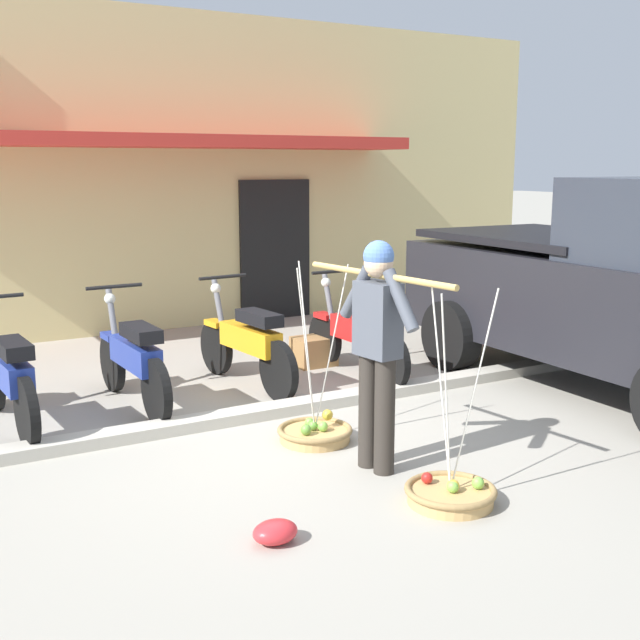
% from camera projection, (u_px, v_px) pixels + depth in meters
% --- Properties ---
extents(ground_plane, '(90.00, 90.00, 0.00)m').
position_uv_depth(ground_plane, '(308.00, 439.00, 6.64)').
color(ground_plane, '#9E998C').
extents(sidewalk_curb, '(20.00, 0.24, 0.10)m').
position_uv_depth(sidewalk_curb, '(271.00, 411.00, 7.22)').
color(sidewalk_curb, '#BAB4A5').
rests_on(sidewalk_curb, ground).
extents(fruit_vendor, '(0.24, 1.52, 1.70)m').
position_uv_depth(fruit_vendor, '(377.00, 340.00, 5.79)').
color(fruit_vendor, '#2D2823').
rests_on(fruit_vendor, ground).
extents(fruit_basket_left_side, '(0.62, 0.62, 1.45)m').
position_uv_depth(fruit_basket_left_side, '(315.00, 432.00, 6.57)').
color(fruit_basket_left_side, tan).
rests_on(fruit_basket_left_side, ground).
extents(fruit_basket_right_side, '(0.62, 0.62, 1.45)m').
position_uv_depth(fruit_basket_right_side, '(451.00, 493.00, 5.36)').
color(fruit_basket_right_side, tan).
rests_on(fruit_basket_right_side, ground).
extents(motorcycle_nearest_shop, '(0.54, 1.82, 1.09)m').
position_uv_depth(motorcycle_nearest_shop, '(9.00, 377.00, 6.82)').
color(motorcycle_nearest_shop, black).
rests_on(motorcycle_nearest_shop, ground).
extents(motorcycle_second_in_row, '(0.54, 1.82, 1.09)m').
position_uv_depth(motorcycle_second_in_row, '(133.00, 360.00, 7.42)').
color(motorcycle_second_in_row, black).
rests_on(motorcycle_second_in_row, ground).
extents(motorcycle_third_in_row, '(0.54, 1.82, 1.09)m').
position_uv_depth(motorcycle_third_in_row, '(247.00, 343.00, 8.09)').
color(motorcycle_third_in_row, black).
rests_on(motorcycle_third_in_row, ground).
extents(motorcycle_end_of_row, '(0.54, 1.82, 1.09)m').
position_uv_depth(motorcycle_end_of_row, '(358.00, 335.00, 8.48)').
color(motorcycle_end_of_row, black).
rests_on(motorcycle_end_of_row, ground).
extents(parked_truck, '(2.25, 4.76, 2.10)m').
position_uv_depth(parked_truck, '(635.00, 290.00, 7.76)').
color(parked_truck, black).
rests_on(parked_truck, ground).
extents(storefront_building, '(13.00, 6.00, 4.20)m').
position_uv_depth(storefront_building, '(91.00, 171.00, 12.60)').
color(storefront_building, '#DBC684').
rests_on(storefront_building, ground).
extents(plastic_litter_bag, '(0.28, 0.22, 0.14)m').
position_uv_depth(plastic_litter_bag, '(275.00, 532.00, 4.80)').
color(plastic_litter_bag, red).
rests_on(plastic_litter_bag, ground).
extents(wooden_crate, '(0.44, 0.36, 0.32)m').
position_uv_depth(wooden_crate, '(314.00, 351.00, 9.02)').
color(wooden_crate, olive).
rests_on(wooden_crate, ground).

